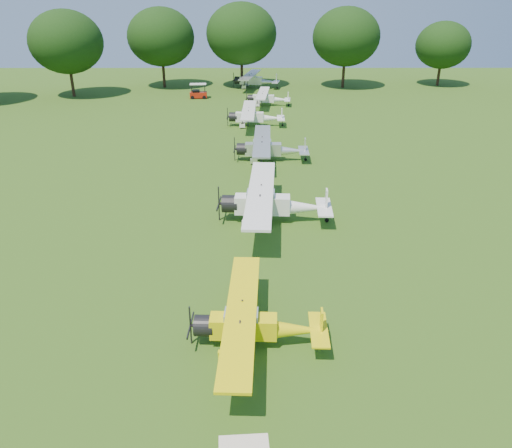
{
  "coord_description": "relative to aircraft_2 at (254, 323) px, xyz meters",
  "views": [
    {
      "loc": [
        -0.02,
        -26.8,
        13.84
      ],
      "look_at": [
        0.04,
        0.11,
        1.4
      ],
      "focal_mm": 35.0,
      "sensor_mm": 36.0,
      "label": 1
    }
  ],
  "objects": [
    {
      "name": "aircraft_6",
      "position": [
        1.67,
        51.02,
        0.01
      ],
      "size": [
        6.04,
        9.63,
        1.89
      ],
      "rotation": [
        0.0,
        0.0,
        -0.08
      ],
      "color": "white",
      "rests_on": "ground"
    },
    {
      "name": "aircraft_3",
      "position": [
        1.11,
        12.96,
        0.29
      ],
      "size": [
        7.59,
        12.08,
        2.38
      ],
      "rotation": [
        0.0,
        0.0,
        -0.05
      ],
      "color": "white",
      "rests_on": "ground"
    },
    {
      "name": "ground",
      "position": [
        0.07,
        9.33,
        -1.1
      ],
      "size": [
        160.0,
        160.0,
        0.0
      ],
      "primitive_type": "plane",
      "color": "#295314",
      "rests_on": "ground"
    },
    {
      "name": "aircraft_2",
      "position": [
        0.0,
        0.0,
        0.0
      ],
      "size": [
        5.98,
        9.5,
        1.87
      ],
      "rotation": [
        0.0,
        0.0,
        -0.04
      ],
      "color": "yellow",
      "rests_on": "ground"
    },
    {
      "name": "aircraft_7",
      "position": [
        -0.01,
        64.96,
        0.28
      ],
      "size": [
        7.56,
        11.96,
        2.35
      ],
      "rotation": [
        0.0,
        0.0,
        -0.17
      ],
      "color": "silver",
      "rests_on": "ground"
    },
    {
      "name": "golf_cart",
      "position": [
        -8.21,
        56.29,
        -0.4
      ],
      "size": [
        2.52,
        1.66,
        2.07
      ],
      "rotation": [
        0.0,
        0.0,
        0.06
      ],
      "color": "#B31F0C",
      "rests_on": "ground"
    },
    {
      "name": "aircraft_4",
      "position": [
        1.31,
        26.32,
        0.15
      ],
      "size": [
        6.81,
        10.83,
        2.14
      ],
      "rotation": [
        0.0,
        0.0,
        -0.03
      ],
      "color": "silver",
      "rests_on": "ground"
    },
    {
      "name": "aircraft_5",
      "position": [
        -0.05,
        39.45,
        0.12
      ],
      "size": [
        6.64,
        10.55,
        2.08
      ],
      "rotation": [
        0.0,
        0.0,
        -0.02
      ],
      "color": "white",
      "rests_on": "ground"
    },
    {
      "name": "tree_belt",
      "position": [
        3.64,
        9.49,
        6.93
      ],
      "size": [
        137.36,
        130.27,
        14.52
      ],
      "color": "black",
      "rests_on": "ground"
    }
  ]
}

